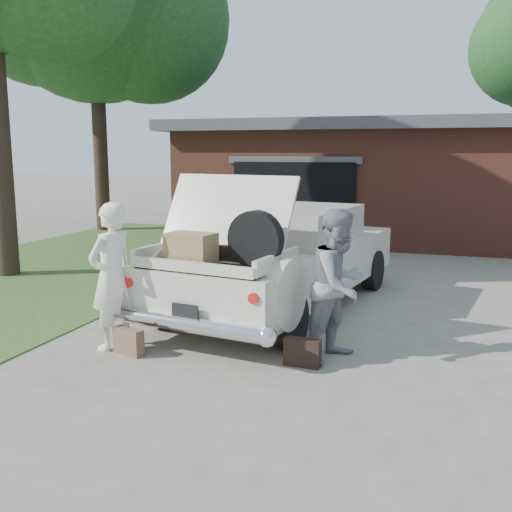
% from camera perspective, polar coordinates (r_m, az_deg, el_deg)
% --- Properties ---
extents(ground, '(90.00, 90.00, 0.00)m').
position_cam_1_polar(ground, '(7.79, -1.44, -8.74)').
color(ground, gray).
rests_on(ground, ground).
extents(grass_strip, '(6.00, 16.00, 0.02)m').
position_cam_1_polar(grass_strip, '(13.02, -19.91, -1.59)').
color(grass_strip, '#2D4C1E').
rests_on(grass_strip, ground).
extents(house, '(12.80, 7.80, 3.30)m').
position_cam_1_polar(house, '(18.47, 14.02, 7.20)').
color(house, brown).
rests_on(house, ground).
extents(tree_back, '(7.49, 6.51, 10.39)m').
position_cam_1_polar(tree_back, '(19.84, -14.94, 22.37)').
color(tree_back, '#38281E').
rests_on(tree_back, ground).
extents(sedan, '(2.94, 5.85, 2.18)m').
position_cam_1_polar(sedan, '(9.55, 2.41, -0.10)').
color(sedan, beige).
rests_on(sedan, ground).
extents(woman_left, '(0.61, 0.77, 1.87)m').
position_cam_1_polar(woman_left, '(7.77, -13.58, -1.90)').
color(woman_left, white).
rests_on(woman_left, ground).
extents(woman_right, '(1.00, 1.10, 1.83)m').
position_cam_1_polar(woman_right, '(7.25, 7.94, -2.73)').
color(woman_right, gray).
rests_on(woman_right, ground).
extents(suitcase_left, '(0.45, 0.26, 0.33)m').
position_cam_1_polar(suitcase_left, '(7.67, -12.04, -7.96)').
color(suitcase_left, brown).
rests_on(suitcase_left, ground).
extents(suitcase_right, '(0.44, 0.17, 0.33)m').
position_cam_1_polar(suitcase_right, '(7.13, 4.45, -9.15)').
color(suitcase_right, black).
rests_on(suitcase_right, ground).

